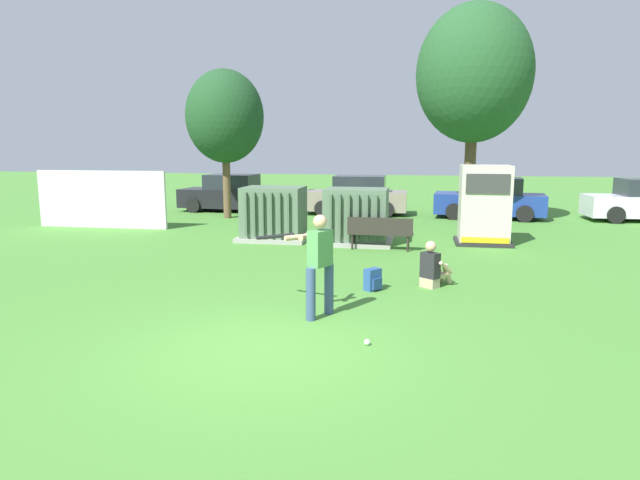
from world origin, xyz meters
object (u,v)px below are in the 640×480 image
seated_spectator (433,269)px  park_bench (380,231)px  parked_car_left_of_center (357,196)px  parked_car_right_of_center (490,199)px  parked_car_leftmost (230,194)px  transformer_west (274,214)px  backpack (373,280)px  transformer_mid_west (356,217)px  generator_enclosure (484,205)px  sports_ball (367,342)px  batter (317,260)px

seated_spectator → park_bench: bearing=109.4°
parked_car_left_of_center → parked_car_right_of_center: size_ratio=0.97×
parked_car_right_of_center → parked_car_leftmost: bearing=177.5°
transformer_west → parked_car_left_of_center: size_ratio=0.50×
backpack → parked_car_right_of_center: (3.65, 11.98, 0.54)m
parked_car_leftmost → transformer_mid_west: bearing=-48.2°
parked_car_leftmost → parked_car_left_of_center: (5.63, -0.13, 0.00)m
backpack → parked_car_right_of_center: bearing=73.1°
generator_enclosure → parked_car_right_of_center: 6.13m
park_bench → seated_spectator: 4.07m
sports_ball → backpack: 3.12m
parked_car_leftmost → sports_ball: bearing=-64.3°
transformer_mid_west → backpack: bearing=-80.0°
transformer_mid_west → generator_enclosure: generator_enclosure is taller
transformer_west → parked_car_left_of_center: bearing=75.2°
generator_enclosure → sports_ball: size_ratio=25.56×
transformer_mid_west → parked_car_left_of_center: 7.07m
seated_spectator → parked_car_right_of_center: 11.73m
transformer_west → parked_car_left_of_center: (1.80, 6.81, -0.04)m
batter → sports_ball: batter is taller
batter → parked_car_right_of_center: 14.54m
transformer_west → sports_ball: size_ratio=23.33×
sports_ball → backpack: backpack is taller
batter → generator_enclosure: bearing=65.6°
batter → parked_car_right_of_center: size_ratio=0.40×
backpack → parked_car_leftmost: 14.47m
batter → transformer_mid_west: bearing=91.2°
transformer_west → sports_ball: transformer_west is taller
transformer_mid_west → parked_car_leftmost: (-6.39, 7.15, -0.04)m
parked_car_leftmost → transformer_west: bearing=-61.1°
transformer_west → generator_enclosure: bearing=3.7°
batter → parked_car_left_of_center: (-0.91, 14.20, -0.22)m
batter → parked_car_left_of_center: bearing=93.7°
seated_spectator → parked_car_right_of_center: bearing=77.9°
parked_car_left_of_center → generator_enclosure: bearing=-55.3°
seated_spectator → sports_ball: bearing=-105.5°
transformer_west → parked_car_leftmost: 7.92m
park_bench → parked_car_right_of_center: size_ratio=0.42×
parked_car_leftmost → generator_enclosure: bearing=-33.0°
generator_enclosure → park_bench: 3.37m
park_bench → sports_ball: bearing=-87.4°
park_bench → backpack: size_ratio=4.12×
seated_spectator → parked_car_right_of_center: size_ratio=0.22×
batter → sports_ball: size_ratio=19.33×
transformer_mid_west → seated_spectator: size_ratio=2.18×
transformer_mid_west → batter: batter is taller
batter → sports_ball: 1.83m
transformer_mid_west → batter: size_ratio=1.21×
generator_enclosure → parked_car_right_of_center: size_ratio=0.53×
park_bench → batter: bearing=-95.7°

